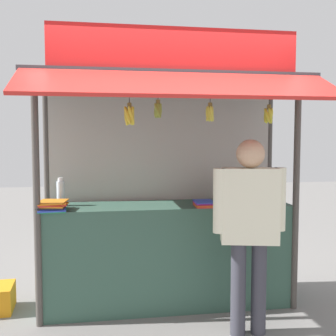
% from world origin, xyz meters
% --- Properties ---
extents(ground_plane, '(20.00, 20.00, 0.00)m').
position_xyz_m(ground_plane, '(0.00, 0.00, 0.00)').
color(ground_plane, slate).
extents(stall_counter, '(2.33, 0.56, 0.98)m').
position_xyz_m(stall_counter, '(0.00, 0.00, 0.49)').
color(stall_counter, '#385B4C').
rests_on(stall_counter, ground).
extents(stall_structure, '(2.53, 1.38, 2.53)m').
position_xyz_m(stall_structure, '(0.00, 0.06, 1.51)').
color(stall_structure, '#4C4742').
rests_on(stall_structure, ground).
extents(water_bottle_far_right, '(0.08, 0.08, 0.28)m').
position_xyz_m(water_bottle_far_right, '(0.57, 0.07, 1.11)').
color(water_bottle_far_right, silver).
rests_on(water_bottle_far_right, stall_counter).
extents(water_bottle_mid_right, '(0.08, 0.08, 0.29)m').
position_xyz_m(water_bottle_mid_right, '(0.74, 0.14, 1.12)').
color(water_bottle_mid_right, silver).
rests_on(water_bottle_mid_right, stall_counter).
extents(water_bottle_front_left, '(0.07, 0.07, 0.27)m').
position_xyz_m(water_bottle_front_left, '(-1.01, 0.08, 1.10)').
color(water_bottle_front_left, silver).
rests_on(water_bottle_front_left, stall_counter).
extents(magazine_stack_far_left, '(0.20, 0.26, 0.05)m').
position_xyz_m(magazine_stack_far_left, '(0.32, -0.16, 1.00)').
color(magazine_stack_far_left, red).
rests_on(magazine_stack_far_left, stall_counter).
extents(magazine_stack_right, '(0.27, 0.31, 0.08)m').
position_xyz_m(magazine_stack_right, '(-1.05, -0.17, 1.02)').
color(magazine_stack_right, green).
rests_on(magazine_stack_right, stall_counter).
extents(magazine_stack_center, '(0.23, 0.25, 0.06)m').
position_xyz_m(magazine_stack_center, '(1.03, 0.01, 1.01)').
color(magazine_stack_center, yellow).
rests_on(magazine_stack_center, stall_counter).
extents(banana_bunch_rightmost, '(0.08, 0.08, 0.29)m').
position_xyz_m(banana_bunch_rightmost, '(0.31, -0.38, 1.83)').
color(banana_bunch_rightmost, '#332D23').
extents(banana_bunch_inner_left, '(0.09, 0.11, 0.31)m').
position_xyz_m(banana_bunch_inner_left, '(0.84, -0.38, 1.82)').
color(banana_bunch_inner_left, '#332D23').
extents(banana_bunch_inner_right, '(0.09, 0.08, 0.27)m').
position_xyz_m(banana_bunch_inner_right, '(-0.15, -0.38, 1.85)').
color(banana_bunch_inner_right, '#332D23').
extents(banana_bunch_leftmost, '(0.11, 0.11, 0.33)m').
position_xyz_m(banana_bunch_leftmost, '(-0.39, -0.38, 1.80)').
color(banana_bunch_leftmost, '#332D23').
extents(vendor_person, '(0.61, 0.29, 1.60)m').
position_xyz_m(vendor_person, '(0.56, -0.70, 0.97)').
color(vendor_person, '#383842').
rests_on(vendor_person, ground).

